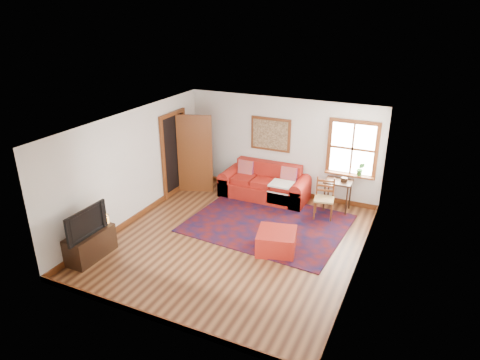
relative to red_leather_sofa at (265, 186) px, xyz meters
The scene contains 13 objects.
ground 2.35m from the red_leather_sofa, 83.69° to the right, with size 5.50×5.50×0.00m, color #442212.
room_envelope 2.69m from the red_leather_sofa, 83.64° to the right, with size 5.04×5.54×2.52m.
window 2.31m from the red_leather_sofa, 10.69° to the left, with size 1.18×0.20×1.38m.
doorway 2.17m from the red_leather_sofa, 164.59° to the right, with size 0.89×1.08×2.14m.
framed_artwork 1.32m from the red_leather_sofa, 96.27° to the left, with size 1.05×0.07×0.85m.
persian_rug 1.48m from the red_leather_sofa, 65.69° to the right, with size 3.35×2.68×0.02m, color #4E0D0B.
red_leather_sofa is the anchor object (origin of this frame).
red_ottoman 2.60m from the red_leather_sofa, 63.07° to the right, with size 0.75×0.75×0.43m, color #A41E15.
side_table 1.86m from the red_leather_sofa, ahead, with size 0.63×0.47×0.75m.
ladder_back_chair 1.71m from the red_leather_sofa, 15.63° to the right, with size 0.50×0.49×0.94m.
media_cabinet 4.52m from the red_leather_sofa, 116.31° to the right, with size 0.45×0.99×0.55m, color black.
television 4.66m from the red_leather_sofa, 115.42° to the right, with size 0.99×0.13×0.57m, color black.
candle_hurricane 4.12m from the red_leather_sofa, 118.45° to the right, with size 0.12×0.12×0.18m.
Camera 1 is at (3.38, -7.00, 4.57)m, focal length 32.00 mm.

